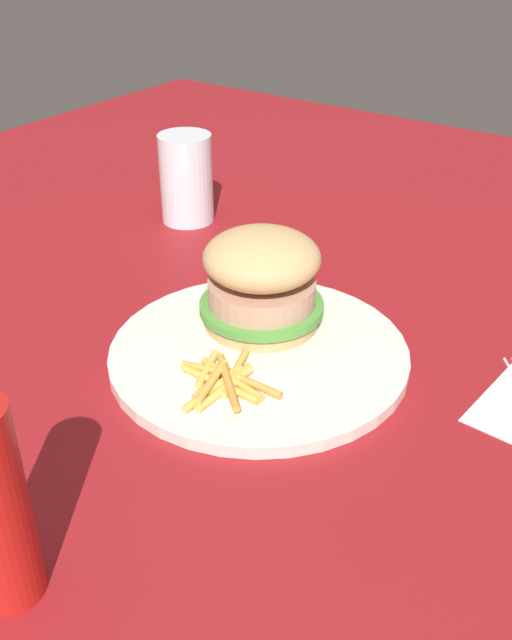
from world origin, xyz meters
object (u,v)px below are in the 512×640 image
plate (256,352)px  sandwich (262,279)px  fries_pile (224,380)px  drink_glass (187,184)px

plate → sandwich: 0.07m
fries_pile → plate: bearing=9.9°
plate → drink_glass: drink_glass is taller
plate → fries_pile: (-0.06, -0.01, 0.01)m
drink_glass → plate: bearing=-129.3°
fries_pile → drink_glass: size_ratio=0.87×
plate → fries_pile: size_ratio=2.80×
plate → sandwich: (0.04, 0.02, 0.05)m
plate → fries_pile: bearing=-170.1°
sandwich → fries_pile: size_ratio=1.22×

